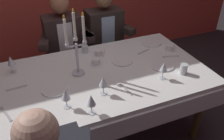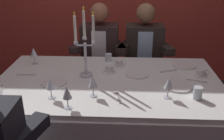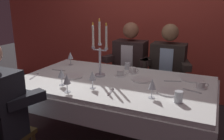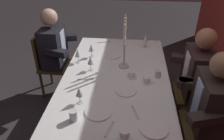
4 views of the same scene
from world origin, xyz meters
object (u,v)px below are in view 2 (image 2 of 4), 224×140
Objects in this scene: wine_glass_0 at (34,52)px; water_tumbler_1 at (108,57)px; dinner_plate_2 at (178,86)px; wine_glass_3 at (169,84)px; candelabra at (85,49)px; seated_diner_1 at (100,47)px; coffee_cup_0 at (119,63)px; dinner_plate_3 at (184,65)px; seated_diner_2 at (144,48)px; coffee_cup_2 at (109,69)px; wine_glass_4 at (67,93)px; coffee_cup_1 at (201,73)px; wine_glass_2 at (93,82)px; wine_glass_1 at (50,84)px; water_tumbler_0 at (198,93)px; dinner_plate_1 at (137,74)px; dining_table at (108,92)px; dinner_plate_0 at (54,82)px.

wine_glass_0 is 0.72m from water_tumbler_1.
dinner_plate_2 is 1.40× the size of wine_glass_3.
candelabra is 0.85m from seated_diner_1.
dinner_plate_2 is at bearing -40.72° from coffee_cup_0.
wine_glass_3 is at bearing -111.51° from dinner_plate_3.
coffee_cup_0 is at bearing -116.16° from seated_diner_2.
dinner_plate_3 is 0.73m from coffee_cup_2.
wine_glass_4 is 0.85m from coffee_cup_0.
wine_glass_0 is at bearing 172.72° from coffee_cup_1.
candelabra reaches higher than wine_glass_2.
coffee_cup_2 is at bearing 50.75° from wine_glass_1.
candelabra reaches higher than coffee_cup_1.
wine_glass_0 is at bearing -136.39° from seated_diner_1.
coffee_cup_0 is at bearing 122.11° from wine_glass_3.
dinner_plate_2 is (0.76, -0.17, -0.24)m from candelabra.
dinner_plate_3 is 3.04× the size of water_tumbler_1.
wine_glass_0 is 1.00× the size of wine_glass_4.
seated_diner_1 reaches higher than water_tumbler_0.
wine_glass_3 is at bearing -56.05° from water_tumbler_1.
wine_glass_4 is (-0.71, -0.18, 0.00)m from wine_glass_3.
seated_diner_2 is at bearing 0.00° from seated_diner_1.
seated_diner_2 reaches higher than dinner_plate_1.
dinner_plate_2 is at bearing -42.10° from water_tumbler_1.
wine_glass_1 reaches higher than coffee_cup_2.
wine_glass_3 is at bearing -31.06° from dining_table.
dinner_plate_2 is 1.40× the size of wine_glass_1.
dinner_plate_3 is 0.19× the size of seated_diner_1.
coffee_cup_1 is (0.24, 0.23, 0.02)m from dinner_plate_2.
seated_diner_2 is at bearing 50.13° from dinner_plate_0.
dinner_plate_1 is at bearing 136.54° from water_tumbler_0.
wine_glass_0 is at bearing 136.55° from wine_glass_2.
candelabra is at bearing -25.18° from wine_glass_0.
seated_diner_2 is (-0.31, 1.17, -0.05)m from water_tumbler_0.
dinner_plate_0 is 0.93m from wine_glass_3.
seated_diner_1 reaches higher than dinner_plate_2.
wine_glass_1 is (-0.20, -0.40, -0.13)m from candelabra.
wine_glass_2 is at bearing -106.36° from coffee_cup_0.
dinner_plate_3 is at bearing 40.15° from wine_glass_4.
dining_table is 11.83× the size of wine_glass_0.
seated_diner_2 reaches higher than dinner_plate_2.
wine_glass_2 reaches higher than coffee_cup_1.
wine_glass_3 reaches higher than dinner_plate_2.
wine_glass_4 is 0.94m from water_tumbler_0.
coffee_cup_1 is (0.80, 0.13, 0.15)m from dining_table.
dinner_plate_3 is 1.74× the size of coffee_cup_0.
coffee_cup_0 is 0.11× the size of seated_diner_1.
wine_glass_3 is at bearing 0.25° from wine_glass_2.
water_tumbler_0 is (0.87, -0.36, -0.20)m from candelabra.
wine_glass_0 is at bearing 125.81° from dinner_plate_0.
candelabra is 3.66× the size of wine_glass_2.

